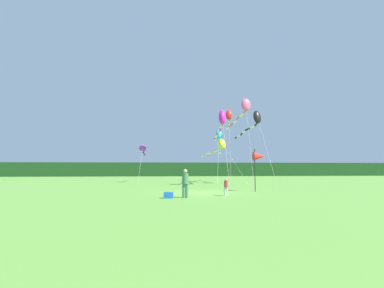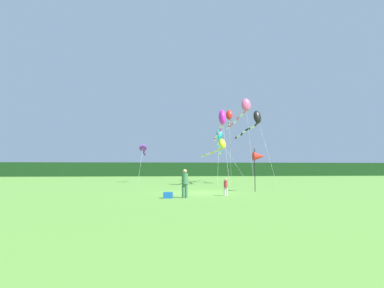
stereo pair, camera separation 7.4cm
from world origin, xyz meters
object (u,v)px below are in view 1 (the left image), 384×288
Objects in this scene: kite_black at (255,120)px; person_adult at (185,182)px; kite_red at (229,116)px; kite_yellow at (220,146)px; kite_purple at (143,147)px; kite_cyan at (219,138)px; banner_flag_pole at (259,157)px; kite_magenta at (221,120)px; cooler_box at (168,195)px; person_child at (226,186)px; kite_rainbow at (244,109)px.

person_adult is at bearing -121.51° from kite_black.
kite_black is at bearing -79.06° from kite_red.
kite_black reaches higher than kite_yellow.
kite_cyan reaches higher than kite_purple.
kite_black reaches higher than banner_flag_pole.
kite_yellow is at bearing 128.98° from kite_black.
person_adult is 0.17× the size of kite_magenta.
kite_magenta is (-2.96, -9.55, -2.12)m from kite_red.
kite_purple is 0.71× the size of kite_cyan.
cooler_box is at bearing -111.68° from kite_red.
kite_cyan is at bearing -6.33° from kite_purple.
kite_purple is at bearing 109.13° from person_child.
kite_red is 4.98m from kite_cyan.
kite_magenta is at bearing -99.21° from kite_yellow.
kite_rainbow reaches higher than person_adult.
person_child is at bearing -114.65° from kite_black.
kite_purple reaches higher than banner_flag_pole.
kite_magenta is (-2.44, -0.22, -1.33)m from kite_rainbow.
kite_black is at bearing 50.25° from kite_rainbow.
person_child is 0.13× the size of kite_rainbow.
kite_red is 0.89× the size of kite_cyan.
kite_black is 3.07m from kite_rainbow.
person_child is 0.13× the size of kite_black.
person_adult is 16.07m from kite_rainbow.
person_child is at bearing -111.06° from kite_rainbow.
kite_red is (-1.36, 7.06, 1.66)m from kite_black.
kite_rainbow is 2.79m from kite_magenta.
kite_rainbow is at bearing 68.94° from person_child.
person_child is at bearing -99.96° from kite_magenta.
kite_red is at bearing 70.59° from person_adult.
kite_yellow is (5.79, 18.81, 3.62)m from person_adult.
kite_black reaches higher than person_adult.
kite_magenta is (-1.06, -6.52, 2.15)m from kite_yellow.
kite_cyan is (6.75, 18.84, 5.33)m from cooler_box.
kite_magenta is (8.46, -7.50, 2.31)m from kite_purple.
person_child is 1.99× the size of cooler_box.
cooler_box is at bearing -114.95° from kite_magenta.
person_adult is 20.42m from kite_purple.
person_adult is at bearing -111.09° from kite_magenta.
kite_purple is at bearing 122.61° from banner_flag_pole.
kite_black is at bearing -51.02° from kite_yellow.
kite_magenta is at bearing 65.05° from cooler_box.
kite_rainbow is at bearing -129.75° from kite_black.
person_child is at bearing -135.02° from banner_flag_pole.
kite_purple is at bearing 138.46° from kite_magenta.
person_child is (2.77, 1.06, -0.33)m from person_adult.
cooler_box is at bearing -173.99° from person_adult.
kite_magenta is at bearing 99.90° from banner_flag_pole.
kite_yellow is (0.08, 0.07, -0.92)m from kite_cyan.
cooler_box is 0.06× the size of kite_magenta.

